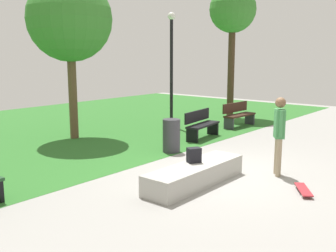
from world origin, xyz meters
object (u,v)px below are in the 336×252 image
Objects in this scene: skater_performing_trick at (279,130)px; tree_tall_oak at (233,12)px; concrete_ledge at (195,174)px; trash_bin at (171,136)px; park_bench_near_lamppost at (201,124)px; skateboard_by_ledge at (303,190)px; lamp_post at (171,58)px; tree_leaning_ash at (70,20)px; park_bench_near_path at (238,114)px; backpack_on_ledge at (194,155)px.

tree_tall_oak is (6.85, 5.38, 3.46)m from skater_performing_trick.
concrete_ledge is 2.20m from skater_performing_trick.
trash_bin is at bearing 49.53° from concrete_ledge.
tree_tall_oak is at bearing 38.18° from skater_performing_trick.
park_bench_near_lamppost is 6.37m from tree_tall_oak.
lamp_post is (4.04, 6.73, 2.51)m from skateboard_by_ledge.
trash_bin is at bearing -81.15° from tree_leaning_ash.
skater_performing_trick is 1.55m from skateboard_by_ledge.
lamp_post is at bearing 173.06° from tree_tall_oak.
tree_leaning_ash reaches higher than park_bench_near_path.
skater_performing_trick reaches higher than park_bench_near_lamppost.
lamp_post is 4.58m from trash_bin.
tree_tall_oak is (8.58, 4.33, 4.30)m from concrete_ledge.
park_bench_near_path reaches higher than backpack_on_ledge.
tree_leaning_ash reaches higher than park_bench_near_lamppost.
tree_leaning_ash is (1.17, 5.73, 3.20)m from backpack_on_ledge.
trash_bin is (0.57, -3.68, -3.32)m from tree_leaning_ash.
skater_performing_trick is 6.85m from lamp_post.
skater_performing_trick reaches higher than park_bench_near_path.
backpack_on_ledge is at bearing 143.84° from skater_performing_trick.
lamp_post is (4.89, 4.64, 1.99)m from backpack_on_ledge.
tree_tall_oak is at bearing 17.73° from trash_bin.
tree_tall_oak reaches higher than backpack_on_ledge.
backpack_on_ledge is at bearing 46.53° from concrete_ledge.
tree_tall_oak is at bearing 56.68° from backpack_on_ledge.
tree_leaning_ash is 1.21× the size of lamp_post.
park_bench_near_path is at bearing -51.42° from lamp_post.
park_bench_near_lamppost is 2.13m from trash_bin.
park_bench_near_path is 4.76m from tree_tall_oak.
skateboard_by_ledge is 8.25m from lamp_post.
concrete_ledge is 0.48× the size of tree_tall_oak.
skater_performing_trick is 0.42× the size of lamp_post.
park_bench_near_lamppost is (2.21, 3.68, -0.57)m from skater_performing_trick.
concrete_ledge is 1.66× the size of park_bench_near_path.
tree_leaning_ash is at bearing 129.43° from park_bench_near_lamppost.
concrete_ledge is 6.99m from tree_leaning_ash.
skater_performing_trick is 1.08× the size of park_bench_near_lamppost.
park_bench_near_path is 0.98× the size of park_bench_near_lamppost.
park_bench_near_lamppost is (2.98, 4.60, 0.42)m from skateboard_by_ledge.
trash_bin reaches higher than park_bench_near_lamppost.
concrete_ledge is 10.53m from tree_tall_oak.
trash_bin is (-3.14, -2.58, -2.11)m from lamp_post.
skateboard_by_ledge is at bearing -63.80° from concrete_ledge.
backpack_on_ledge is at bearing 112.00° from skateboard_by_ledge.
skater_performing_trick reaches higher than backpack_on_ledge.
lamp_post is at bearing -16.40° from tree_leaning_ash.
backpack_on_ledge is 0.19× the size of park_bench_near_lamppost.
backpack_on_ledge is 0.06× the size of tree_tall_oak.
lamp_post reaches higher than backpack_on_ledge.
park_bench_near_lamppost is 0.29× the size of tree_tall_oak.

